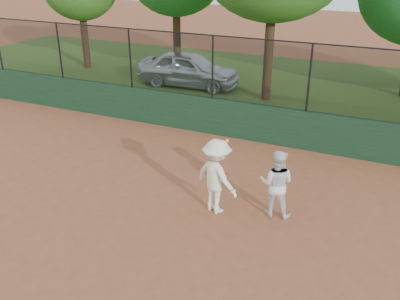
% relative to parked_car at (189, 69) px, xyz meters
% --- Properties ---
extents(ground, '(80.00, 80.00, 0.00)m').
position_rel_parked_car_xyz_m(ground, '(3.60, -10.68, -0.75)').
color(ground, '#9B5132').
rests_on(ground, ground).
extents(back_wall, '(26.00, 0.20, 1.20)m').
position_rel_parked_car_xyz_m(back_wall, '(3.60, -4.68, -0.15)').
color(back_wall, '#1A3A21').
rests_on(back_wall, ground).
extents(grass_strip, '(36.00, 12.00, 0.01)m').
position_rel_parked_car_xyz_m(grass_strip, '(3.60, 1.32, -0.75)').
color(grass_strip, '#2D4916').
rests_on(grass_strip, ground).
extents(parked_car, '(4.50, 2.01, 1.50)m').
position_rel_parked_car_xyz_m(parked_car, '(0.00, 0.00, 0.00)').
color(parked_car, silver).
rests_on(parked_car, ground).
extents(player_second, '(0.82, 0.66, 1.59)m').
position_rel_parked_car_xyz_m(player_second, '(6.33, -8.60, 0.04)').
color(player_second, white).
rests_on(player_second, ground).
extents(player_main, '(1.31, 1.05, 1.98)m').
position_rel_parked_car_xyz_m(player_main, '(5.05, -9.01, 0.14)').
color(player_main, white).
rests_on(player_main, ground).
extents(fence_assembly, '(26.00, 0.06, 2.00)m').
position_rel_parked_car_xyz_m(fence_assembly, '(3.57, -4.68, 1.48)').
color(fence_assembly, black).
rests_on(fence_assembly, back_wall).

